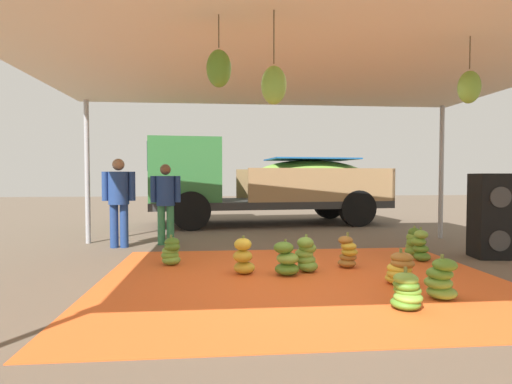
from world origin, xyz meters
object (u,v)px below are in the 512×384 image
object	(u,v)px
banana_bunch_7	(441,280)
worker_0	(119,196)
banana_bunch_0	(407,292)
banana_bunch_1	(306,255)
banana_bunch_6	(400,269)
cargo_truck_main	(261,182)
worker_1	(166,198)
banana_bunch_2	(171,252)
banana_bunch_8	(348,253)
banana_bunch_5	(286,260)
banana_bunch_9	(243,257)
speaker_stack	(490,216)
banana_bunch_3	(413,243)
banana_bunch_4	(421,247)

from	to	relation	value
banana_bunch_7	worker_0	world-z (taller)	worker_0
banana_bunch_0	banana_bunch_1	xyz separation A→B (m)	(-0.68, 1.70, 0.06)
banana_bunch_6	worker_0	distance (m)	5.28
banana_bunch_1	cargo_truck_main	size ratio (longest dim) A/B	0.08
banana_bunch_0	worker_1	world-z (taller)	worker_1
banana_bunch_0	worker_1	xyz separation A→B (m)	(-3.00, 4.24, 0.76)
banana_bunch_0	banana_bunch_2	size ratio (longest dim) A/B	0.94
worker_0	worker_1	world-z (taller)	worker_0
banana_bunch_8	cargo_truck_main	bearing A→B (deg)	97.13
banana_bunch_5	banana_bunch_9	distance (m)	0.60
banana_bunch_7	banana_bunch_9	size ratio (longest dim) A/B	0.93
worker_0	speaker_stack	distance (m)	6.67
banana_bunch_9	cargo_truck_main	xyz separation A→B (m)	(0.87, 5.98, 0.98)
banana_bunch_9	banana_bunch_6	bearing A→B (deg)	-20.08
banana_bunch_8	banana_bunch_0	bearing A→B (deg)	-89.92
banana_bunch_7	banana_bunch_8	world-z (taller)	banana_bunch_8
banana_bunch_2	speaker_stack	bearing A→B (deg)	0.92
banana_bunch_2	banana_bunch_0	bearing A→B (deg)	-41.25
banana_bunch_0	banana_bunch_6	bearing A→B (deg)	68.58
banana_bunch_3	banana_bunch_4	distance (m)	0.36
banana_bunch_2	banana_bunch_6	bearing A→B (deg)	-25.12
banana_bunch_5	banana_bunch_9	size ratio (longest dim) A/B	0.93
speaker_stack	worker_1	bearing A→B (deg)	162.18
banana_bunch_0	banana_bunch_2	world-z (taller)	banana_bunch_2
banana_bunch_0	worker_0	bearing A→B (deg)	134.02
worker_1	speaker_stack	bearing A→B (deg)	-17.82
banana_bunch_2	banana_bunch_8	distance (m)	2.71
banana_bunch_8	worker_0	world-z (taller)	worker_0
banana_bunch_1	banana_bunch_2	xyz separation A→B (m)	(-1.99, 0.64, -0.04)
cargo_truck_main	worker_1	distance (m)	4.09
banana_bunch_1	speaker_stack	size ratio (longest dim) A/B	0.38
banana_bunch_4	speaker_stack	world-z (taller)	speaker_stack
banana_bunch_4	speaker_stack	size ratio (longest dim) A/B	0.39
banana_bunch_2	banana_bunch_7	size ratio (longest dim) A/B	0.92
banana_bunch_2	banana_bunch_9	bearing A→B (deg)	-33.21
banana_bunch_5	speaker_stack	bearing A→B (deg)	14.04
worker_0	speaker_stack	xyz separation A→B (m)	(6.48, -1.56, -0.29)
cargo_truck_main	banana_bunch_9	bearing A→B (deg)	-98.30
banana_bunch_4	banana_bunch_5	world-z (taller)	banana_bunch_4
banana_bunch_3	cargo_truck_main	world-z (taller)	cargo_truck_main
banana_bunch_3	banana_bunch_1	bearing A→B (deg)	-156.24
banana_bunch_2	cargo_truck_main	xyz separation A→B (m)	(1.95, 5.27, 1.02)
banana_bunch_1	banana_bunch_3	xyz separation A→B (m)	(2.05, 0.90, -0.00)
cargo_truck_main	worker_1	bearing A→B (deg)	-124.05
banana_bunch_2	banana_bunch_1	bearing A→B (deg)	-17.79
banana_bunch_9	speaker_stack	world-z (taller)	speaker_stack
cargo_truck_main	banana_bunch_7	bearing A→B (deg)	-80.16
banana_bunch_0	banana_bunch_2	bearing A→B (deg)	138.75
banana_bunch_3	banana_bunch_8	bearing A→B (deg)	-152.91
banana_bunch_6	cargo_truck_main	distance (m)	6.86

